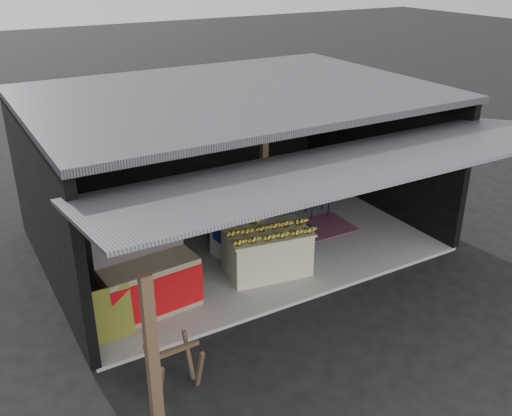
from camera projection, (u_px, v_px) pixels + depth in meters
ground at (307, 301)px, 9.43m from camera, size 80.00×80.00×0.00m
concrete_slab at (235, 239)px, 11.38m from camera, size 7.00×5.00×0.06m
shophouse at (226, 136)px, 10.78m from camera, size 7.40×7.29×3.02m
banana_table at (267, 252)px, 10.01m from camera, size 1.60×1.13×0.81m
banana_pile at (267, 227)px, 9.81m from camera, size 1.47×1.02×0.16m
white_crate at (237, 231)px, 10.62m from camera, size 0.90×0.65×0.94m
neighbor_stall at (150, 284)px, 8.92m from camera, size 1.56×0.80×1.55m
green_signboard at (113, 313)px, 8.28m from camera, size 0.56×0.13×0.84m
sawhorse at (175, 364)px, 7.34m from camera, size 0.70×0.61×0.67m
water_barrel at (303, 241)px, 10.71m from camera, size 0.34×0.34×0.50m
plastic_chair at (316, 189)px, 12.23m from camera, size 0.56×0.56×0.96m
magenta_rug at (316, 228)px, 11.77m from camera, size 1.52×1.03×0.01m
picture_frames at (175, 120)px, 12.41m from camera, size 1.62×0.04×0.46m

